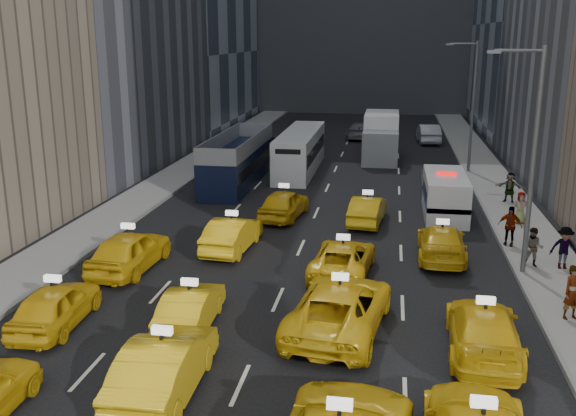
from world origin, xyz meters
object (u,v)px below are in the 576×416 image
at_px(double_decker, 238,160).
at_px(city_bus, 300,151).
at_px(nypd_van, 445,196).
at_px(box_truck, 381,137).
at_px(pedestrian_0, 573,292).

bearing_deg(double_decker, city_bus, 59.21).
bearing_deg(city_bus, nypd_van, -43.63).
height_order(double_decker, box_truck, box_truck).
distance_m(nypd_van, pedestrian_0, 13.31).
relative_size(double_decker, box_truck, 1.46).
bearing_deg(pedestrian_0, nypd_van, 80.43).
distance_m(city_bus, box_truck, 7.89).
bearing_deg(box_truck, double_decker, -131.48).
height_order(nypd_van, pedestrian_0, nypd_van).
relative_size(nypd_van, pedestrian_0, 3.05).
bearing_deg(box_truck, city_bus, -134.89).
xyz_separation_m(nypd_van, box_truck, (-3.72, 15.99, 0.64)).
distance_m(nypd_van, city_bus, 13.92).
distance_m(double_decker, box_truck, 13.59).
distance_m(city_bus, pedestrian_0, 26.43).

